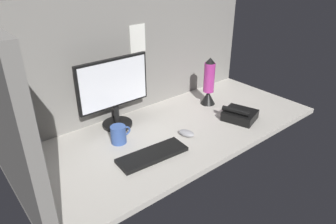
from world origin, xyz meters
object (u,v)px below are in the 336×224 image
(monitor, at_px, (114,90))
(desk_phone, at_px, (239,115))
(keyboard, at_px, (152,155))
(mouse, at_px, (186,133))
(lava_lamp, at_px, (209,85))
(mug_ceramic_blue, at_px, (119,134))

(monitor, height_order, desk_phone, monitor)
(keyboard, distance_m, mouse, 0.27)
(keyboard, bearing_deg, lava_lamp, 25.56)
(mug_ceramic_blue, bearing_deg, mouse, -29.11)
(mouse, xyz_separation_m, mug_ceramic_blue, (-0.33, 0.19, 0.03))
(monitor, height_order, lava_lamp, monitor)
(keyboard, relative_size, lava_lamp, 1.12)
(mug_ceramic_blue, bearing_deg, desk_phone, -18.94)
(lava_lamp, bearing_deg, mug_ceramic_blue, -176.84)
(monitor, bearing_deg, desk_phone, -33.96)
(mouse, relative_size, mug_ceramic_blue, 0.80)
(monitor, height_order, mug_ceramic_blue, monitor)
(mug_ceramic_blue, bearing_deg, keyboard, -74.85)
(keyboard, height_order, lava_lamp, lava_lamp)
(lava_lamp, height_order, desk_phone, lava_lamp)
(mouse, distance_m, desk_phone, 0.40)
(monitor, distance_m, mouse, 0.49)
(mouse, bearing_deg, monitor, 106.83)
(mouse, distance_m, mug_ceramic_blue, 0.38)
(desk_phone, bearing_deg, mug_ceramic_blue, 161.06)
(keyboard, xyz_separation_m, lava_lamp, (0.68, 0.27, 0.13))
(mug_ceramic_blue, height_order, lava_lamp, lava_lamp)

